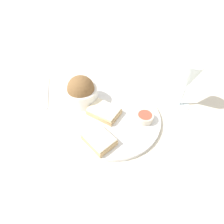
{
  "coord_description": "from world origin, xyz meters",
  "views": [
    {
      "loc": [
        -0.14,
        0.38,
        0.46
      ],
      "look_at": [
        0.0,
        0.0,
        0.03
      ],
      "focal_mm": 28.0,
      "sensor_mm": 36.0,
      "label": 1
    }
  ],
  "objects": [
    {
      "name": "ground_plane",
      "position": [
        0.0,
        0.0,
        0.0
      ],
      "size": [
        4.0,
        4.0,
        0.0
      ],
      "primitive_type": "plane",
      "color": "beige"
    },
    {
      "name": "cheese_toast_far",
      "position": [
        -0.0,
        0.11,
        0.03
      ],
      "size": [
        0.11,
        0.1,
        0.03
      ],
      "color": "tan",
      "rests_on": "dinner_plate"
    },
    {
      "name": "fork",
      "position": [
        0.29,
        -0.04,
        0.0
      ],
      "size": [
        0.11,
        0.17,
        0.01
      ],
      "color": "silver",
      "rests_on": "ground_plane"
    },
    {
      "name": "sauce_ramekin",
      "position": [
        -0.11,
        -0.02,
        0.03
      ],
      "size": [
        0.06,
        0.06,
        0.03
      ],
      "color": "beige",
      "rests_on": "dinner_plate"
    },
    {
      "name": "cheese_toast_near",
      "position": [
        0.03,
        0.0,
        0.03
      ],
      "size": [
        0.12,
        0.09,
        0.03
      ],
      "color": "tan",
      "rests_on": "dinner_plate"
    },
    {
      "name": "dinner_plate",
      "position": [
        0.0,
        0.0,
        0.01
      ],
      "size": [
        0.33,
        0.33,
        0.01
      ],
      "color": "white",
      "rests_on": "ground_plane"
    },
    {
      "name": "salad_bowl",
      "position": [
        0.13,
        -0.03,
        0.06
      ],
      "size": [
        0.11,
        0.11,
        0.11
      ],
      "color": "white",
      "rests_on": "dinner_plate"
    },
    {
      "name": "wine_glass",
      "position": [
        -0.21,
        -0.16,
        0.12
      ],
      "size": [
        0.08,
        0.08,
        0.18
      ],
      "color": "silver",
      "rests_on": "ground_plane"
    }
  ]
}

